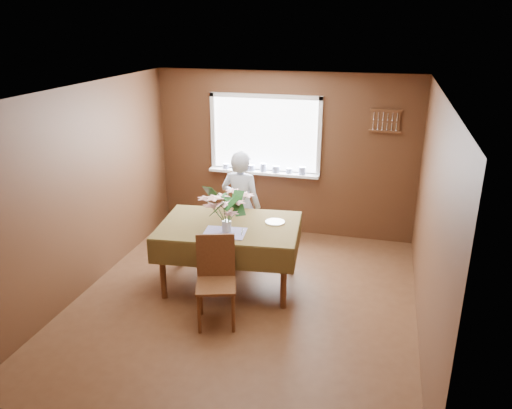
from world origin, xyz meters
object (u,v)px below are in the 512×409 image
(chair_far, at_px, (239,218))
(seated_woman, at_px, (241,206))
(dining_table, at_px, (229,232))
(flower_bouquet, at_px, (226,207))
(chair_near, at_px, (216,276))

(chair_far, height_order, seated_woman, seated_woman)
(dining_table, bearing_deg, chair_far, 93.20)
(seated_woman, relative_size, flower_bouquet, 2.80)
(chair_far, distance_m, flower_bouquet, 1.29)
(chair_far, bearing_deg, dining_table, 88.51)
(seated_woman, height_order, flower_bouquet, seated_woman)
(chair_far, xyz_separation_m, seated_woman, (0.06, -0.13, 0.24))
(seated_woman, bearing_deg, chair_near, 102.34)
(dining_table, relative_size, chair_near, 1.83)
(chair_near, xyz_separation_m, seated_woman, (-0.17, 1.58, 0.24))
(seated_woman, bearing_deg, flower_bouquet, 102.75)
(dining_table, xyz_separation_m, flower_bouquet, (0.04, -0.22, 0.41))
(chair_far, relative_size, seated_woman, 0.64)
(chair_far, distance_m, seated_woman, 0.28)
(dining_table, xyz_separation_m, chair_far, (-0.14, 0.91, -0.19))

